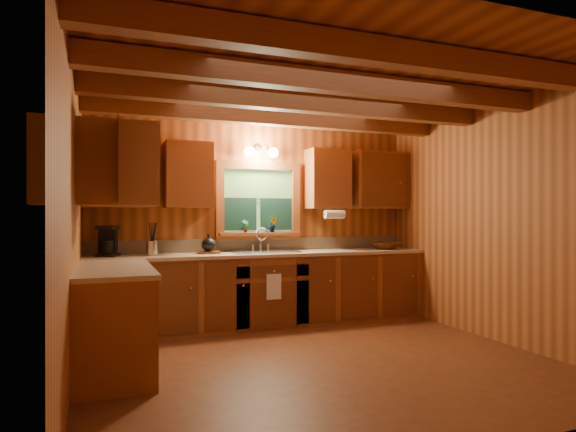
# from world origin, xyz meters

# --- Properties ---
(room) EXTENTS (4.20, 4.20, 4.20)m
(room) POSITION_xyz_m (0.00, 0.00, 1.30)
(room) COLOR #582C15
(room) RESTS_ON ground
(ceiling_beams) EXTENTS (4.20, 2.54, 0.18)m
(ceiling_beams) POSITION_xyz_m (0.00, 0.00, 2.49)
(ceiling_beams) COLOR brown
(ceiling_beams) RESTS_ON room
(base_cabinets) EXTENTS (4.20, 2.22, 0.86)m
(base_cabinets) POSITION_xyz_m (-0.49, 1.28, 0.43)
(base_cabinets) COLOR brown
(base_cabinets) RESTS_ON ground
(countertop) EXTENTS (4.20, 2.24, 0.04)m
(countertop) POSITION_xyz_m (-0.48, 1.29, 0.88)
(countertop) COLOR tan
(countertop) RESTS_ON base_cabinets
(backsplash) EXTENTS (4.20, 0.02, 0.16)m
(backsplash) POSITION_xyz_m (0.00, 1.89, 0.98)
(backsplash) COLOR tan
(backsplash) RESTS_ON room
(dishwasher_panel) EXTENTS (0.02, 0.60, 0.80)m
(dishwasher_panel) POSITION_xyz_m (-1.47, 0.68, 0.43)
(dishwasher_panel) COLOR white
(dishwasher_panel) RESTS_ON base_cabinets
(upper_cabinets) EXTENTS (4.19, 1.77, 0.78)m
(upper_cabinets) POSITION_xyz_m (-0.56, 1.42, 1.84)
(upper_cabinets) COLOR brown
(upper_cabinets) RESTS_ON room
(window) EXTENTS (1.12, 0.08, 1.00)m
(window) POSITION_xyz_m (0.00, 1.87, 1.53)
(window) COLOR brown
(window) RESTS_ON room
(window_sill) EXTENTS (1.06, 0.14, 0.04)m
(window_sill) POSITION_xyz_m (0.00, 1.82, 1.12)
(window_sill) COLOR brown
(window_sill) RESTS_ON room
(wall_sconce) EXTENTS (0.45, 0.21, 0.17)m
(wall_sconce) POSITION_xyz_m (0.00, 1.75, 2.16)
(wall_sconce) COLOR black
(wall_sconce) RESTS_ON room
(paper_towel_roll) EXTENTS (0.27, 0.11, 0.11)m
(paper_towel_roll) POSITION_xyz_m (0.92, 1.53, 1.37)
(paper_towel_roll) COLOR white
(paper_towel_roll) RESTS_ON upper_cabinets
(dish_towel) EXTENTS (0.18, 0.01, 0.30)m
(dish_towel) POSITION_xyz_m (0.00, 1.26, 0.52)
(dish_towel) COLOR white
(dish_towel) RESTS_ON base_cabinets
(sink) EXTENTS (0.82, 0.48, 0.43)m
(sink) POSITION_xyz_m (0.00, 1.60, 0.86)
(sink) COLOR silver
(sink) RESTS_ON countertop
(coffee_maker) EXTENTS (0.19, 0.25, 0.35)m
(coffee_maker) POSITION_xyz_m (-1.82, 1.68, 1.07)
(coffee_maker) COLOR black
(coffee_maker) RESTS_ON countertop
(utensil_crock) EXTENTS (0.13, 0.13, 0.38)m
(utensil_crock) POSITION_xyz_m (-1.35, 1.62, 0.99)
(utensil_crock) COLOR silver
(utensil_crock) RESTS_ON countertop
(cutting_board) EXTENTS (0.30, 0.24, 0.02)m
(cutting_board) POSITION_xyz_m (-0.69, 1.66, 0.91)
(cutting_board) COLOR #5D2D14
(cutting_board) RESTS_ON countertop
(teakettle) EXTENTS (0.17, 0.17, 0.21)m
(teakettle) POSITION_xyz_m (-0.69, 1.66, 1.01)
(teakettle) COLOR black
(teakettle) RESTS_ON cutting_board
(wicker_basket) EXTENTS (0.42, 0.42, 0.09)m
(wicker_basket) POSITION_xyz_m (1.69, 1.54, 0.95)
(wicker_basket) COLOR #48230C
(wicker_basket) RESTS_ON countertop
(potted_plant_left) EXTENTS (0.09, 0.07, 0.17)m
(potted_plant_left) POSITION_xyz_m (-0.19, 1.82, 1.22)
(potted_plant_left) COLOR #5D2D14
(potted_plant_left) RESTS_ON window_sill
(potted_plant_right) EXTENTS (0.13, 0.12, 0.20)m
(potted_plant_right) POSITION_xyz_m (0.18, 1.81, 1.24)
(potted_plant_right) COLOR #5D2D14
(potted_plant_right) RESTS_ON window_sill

